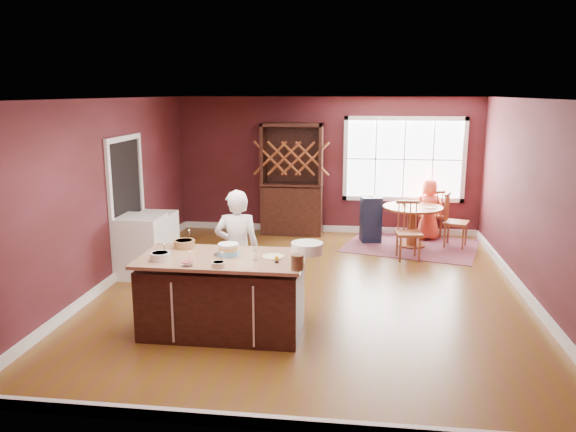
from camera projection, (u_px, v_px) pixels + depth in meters
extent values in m
plane|color=brown|center=(311.00, 289.00, 8.10)|extent=(7.00, 7.00, 0.00)
plane|color=white|center=(313.00, 99.00, 7.51)|extent=(7.00, 7.00, 0.00)
plane|color=black|center=(327.00, 166.00, 11.19)|extent=(6.00, 0.00, 6.00)
plane|color=black|center=(275.00, 279.00, 4.42)|extent=(6.00, 0.00, 6.00)
plane|color=black|center=(107.00, 193.00, 8.18)|extent=(0.00, 7.00, 7.00)
plane|color=black|center=(538.00, 203.00, 7.43)|extent=(0.00, 7.00, 7.00)
cube|color=black|center=(223.00, 298.00, 6.61)|extent=(1.84, 0.92, 0.83)
cube|color=tan|center=(222.00, 258.00, 6.50)|extent=(1.92, 1.00, 0.04)
cylinder|color=#966223|center=(411.00, 245.00, 10.36)|extent=(0.51, 0.51, 0.04)
cylinder|color=#966223|center=(412.00, 227.00, 10.29)|extent=(0.18, 0.18, 0.67)
cylinder|color=#966223|center=(413.00, 207.00, 10.21)|extent=(1.08, 1.08, 0.04)
imported|color=white|center=(237.00, 250.00, 7.23)|extent=(0.63, 0.46, 1.59)
cylinder|color=white|center=(160.00, 256.00, 6.36)|extent=(0.23, 0.23, 0.09)
cylinder|color=#A6883D|center=(184.00, 244.00, 6.86)|extent=(0.26, 0.26, 0.10)
cylinder|color=white|center=(187.00, 263.00, 6.16)|extent=(0.14, 0.14, 0.05)
cylinder|color=beige|center=(218.00, 264.00, 6.11)|extent=(0.15, 0.15, 0.06)
cylinder|color=silver|center=(255.00, 254.00, 6.34)|extent=(0.07, 0.07, 0.15)
cylinder|color=beige|center=(273.00, 257.00, 6.46)|extent=(0.26, 0.26, 0.02)
cylinder|color=white|center=(307.00, 248.00, 6.62)|extent=(0.38, 0.38, 0.13)
cylinder|color=brown|center=(297.00, 262.00, 6.01)|extent=(0.14, 0.14, 0.17)
cube|color=brown|center=(411.00, 246.00, 10.37)|extent=(2.68, 2.31, 0.01)
imported|color=#EA5137|center=(428.00, 209.00, 10.72)|extent=(0.64, 0.48, 1.18)
cylinder|color=beige|center=(430.00, 208.00, 10.05)|extent=(0.19, 0.19, 0.01)
imported|color=silver|center=(404.00, 202.00, 10.37)|extent=(0.14, 0.14, 0.09)
cube|color=black|center=(292.00, 179.00, 11.06)|extent=(1.20, 0.50, 2.20)
cube|color=silver|center=(142.00, 246.00, 8.59)|extent=(0.65, 0.63, 0.94)
cube|color=white|center=(157.00, 238.00, 9.22)|extent=(0.59, 0.57, 0.86)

